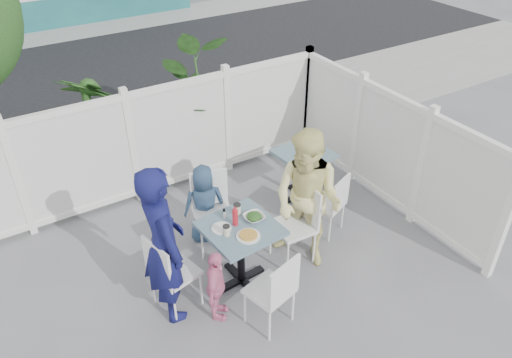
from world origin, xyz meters
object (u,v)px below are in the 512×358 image
spare_table (303,163)px  boy (205,204)px  man (163,244)px  toddler (216,286)px  chair_back (212,205)px  chair_left (168,269)px  main_table (241,240)px  woman (308,200)px  chair_right (299,218)px  chair_near (276,288)px

spare_table → boy: 1.57m
man → toddler: (0.37, -0.36, -0.47)m
toddler → chair_back: bearing=12.6°
chair_left → boy: 1.19m
chair_back → man: man is taller
chair_left → main_table: bearing=73.3°
chair_left → man: size_ratio=0.53×
chair_left → man: man is taller
main_table → woman: (0.84, -0.06, 0.24)m
woman → spare_table: bearing=120.8°
chair_back → main_table: bearing=101.5°
chair_right → man: bearing=90.7°
woman → main_table: bearing=-118.6°
spare_table → chair_left: chair_left is taller
chair_right → boy: 1.18m
chair_back → man: bearing=53.5°
chair_right → chair_back: bearing=47.0°
spare_table → chair_near: bearing=-132.9°
chair_near → man: (-0.82, 0.79, 0.36)m
chair_near → man: 1.19m
spare_table → main_table: bearing=-147.8°
chair_near → toddler: chair_near is taller
chair_left → man: (-0.01, 0.00, 0.34)m
spare_table → woman: woman is taller
chair_left → chair_back: chair_back is taller
main_table → boy: bearing=89.5°
chair_right → woman: woman is taller
spare_table → chair_near: chair_near is taller
man → main_table: bearing=-91.1°
chair_right → boy: bearing=44.4°
spare_table → chair_right: (-0.78, -0.99, 0.03)m
spare_table → chair_near: size_ratio=0.79×
chair_near → boy: size_ratio=0.88×
spare_table → toddler: size_ratio=0.85×
toddler → woman: bearing=-41.1°
woman → toddler: (-1.31, -0.24, -0.43)m
main_table → woman: 0.88m
boy → toddler: 1.29m
boy → man: bearing=61.7°
boy → toddler: size_ratio=1.23×
main_table → chair_back: size_ratio=0.81×
chair_near → chair_left: bearing=121.0°
chair_right → boy: (-0.79, 0.88, -0.05)m
chair_back → woman: woman is taller
woman → toddler: size_ratio=1.99×
chair_back → toddler: size_ratio=1.15×
main_table → spare_table: size_ratio=1.11×
chair_right → toddler: 1.32m
chair_right → man: (-1.64, 0.05, 0.32)m
man → boy: (0.85, 0.83, -0.37)m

